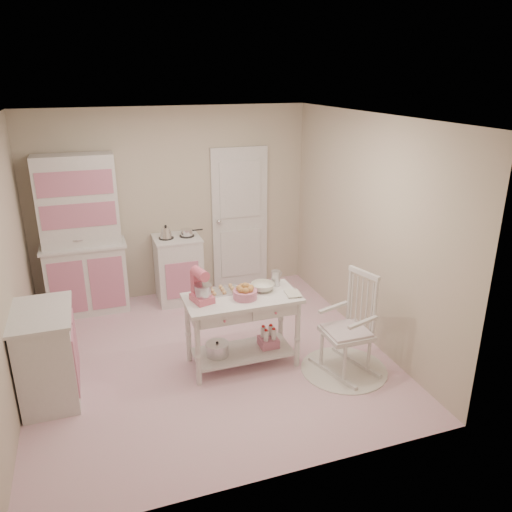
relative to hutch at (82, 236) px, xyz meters
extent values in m
plane|color=pink|center=(1.22, -1.66, -1.04)|extent=(3.80, 3.80, 0.00)
cube|color=white|center=(1.22, -1.66, 1.56)|extent=(3.80, 3.80, 0.04)
cube|color=#BFB69B|center=(1.22, 0.24, 0.26)|extent=(3.80, 0.04, 2.60)
cube|color=#BFB69B|center=(1.22, -3.56, 0.26)|extent=(3.80, 0.04, 2.60)
cube|color=#BFB69B|center=(-0.68, -1.66, 0.26)|extent=(0.04, 3.80, 2.60)
cube|color=#BFB69B|center=(3.12, -1.66, 0.26)|extent=(0.04, 3.80, 2.60)
cube|color=silver|center=(2.17, 0.21, -0.02)|extent=(0.82, 0.05, 2.04)
cube|color=silver|center=(0.00, 0.00, 0.00)|extent=(1.06, 0.50, 2.08)
cube|color=silver|center=(1.20, -0.05, -0.58)|extent=(0.62, 0.57, 0.92)
cube|color=silver|center=(-0.41, -1.86, -0.58)|extent=(0.54, 0.84, 0.92)
cylinder|color=white|center=(2.52, -2.39, -1.03)|extent=(0.92, 0.92, 0.01)
cube|color=silver|center=(2.52, -2.39, -0.49)|extent=(0.67, 0.83, 1.10)
cube|color=silver|center=(1.54, -1.90, -0.64)|extent=(1.20, 0.60, 0.80)
cube|color=#DA5C74|center=(1.12, -1.88, -0.07)|extent=(0.26, 0.32, 0.34)
cube|color=silver|center=(1.39, -1.72, -0.23)|extent=(0.34, 0.24, 0.02)
cylinder|color=#CA7491|center=(1.56, -1.95, -0.19)|extent=(0.25, 0.25, 0.09)
imported|color=silver|center=(1.80, -1.82, -0.20)|extent=(0.25, 0.25, 0.08)
cylinder|color=silver|center=(1.98, -1.74, -0.16)|extent=(0.10, 0.10, 0.17)
imported|color=silver|center=(1.99, -2.02, -0.23)|extent=(0.17, 0.22, 0.02)
camera|label=1|loc=(0.13, -6.43, 1.96)|focal=35.00mm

